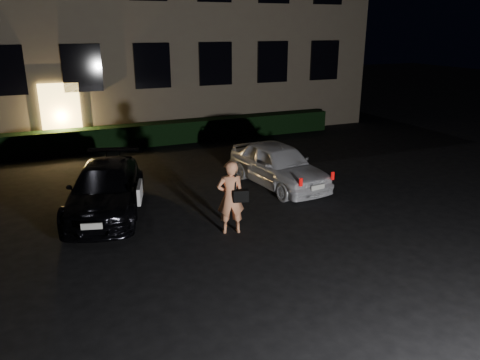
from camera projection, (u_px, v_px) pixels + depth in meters
name	position (u px, v px, depth m)	size (l,w,h in m)	color
ground	(285.00, 259.00, 9.42)	(80.00, 80.00, 0.00)	black
hedge	(159.00, 134.00, 18.45)	(15.00, 0.70, 0.85)	black
sedan	(106.00, 189.00, 11.66)	(2.72, 4.43, 1.20)	black
hatch	(278.00, 165.00, 13.60)	(1.93, 3.86, 1.26)	white
man	(231.00, 197.00, 10.39)	(0.71, 0.54, 1.69)	#E99163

